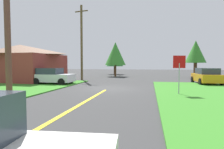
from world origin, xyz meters
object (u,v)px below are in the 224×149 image
stop_sign (179,67)px  oak_tree_right (196,52)px  parked_car_near_building (53,76)px  utility_pole_mid (82,42)px  car_on_crossroad (206,76)px  oak_tree_left (115,54)px  barn (20,63)px  utility_pole_near (7,26)px  pine_tree_center (115,57)px

stop_sign → oak_tree_right: 17.47m
parked_car_near_building → utility_pole_mid: utility_pole_mid is taller
car_on_crossroad → oak_tree_left: 15.10m
oak_tree_left → barn: (-9.62, -10.41, -1.56)m
stop_sign → utility_pole_near: bearing=0.6°
utility_pole_mid → oak_tree_left: 8.09m
parked_car_near_building → car_on_crossroad: bearing=12.9°
car_on_crossroad → oak_tree_left: size_ratio=0.74×
utility_pole_mid → barn: size_ratio=1.02×
parked_car_near_building → utility_pole_mid: (0.99, 5.54, 4.03)m
stop_sign → utility_pole_mid: size_ratio=0.27×
oak_tree_left → barn: 14.26m
car_on_crossroad → barn: 20.78m
car_on_crossroad → utility_pole_mid: (-14.12, 2.38, 4.03)m
pine_tree_center → barn: 18.86m
utility_pole_near → pine_tree_center: 26.59m
parked_car_near_building → oak_tree_left: size_ratio=0.70×
utility_pole_near → utility_pole_mid: bearing=89.9°
utility_pole_mid → oak_tree_left: (3.00, 7.43, -1.12)m
car_on_crossroad → oak_tree_left: (-11.11, 9.80, 2.91)m
car_on_crossroad → utility_pole_near: size_ratio=0.49×
utility_pole_near → oak_tree_left: size_ratio=1.52×
barn → utility_pole_mid: bearing=24.3°
stop_sign → utility_pole_near: (-10.40, -2.59, 2.51)m
parked_car_near_building → stop_sign: bearing=-20.5°
parked_car_near_building → oak_tree_left: (3.99, 12.97, 2.91)m
barn → pine_tree_center: bearing=63.8°
car_on_crossroad → utility_pole_near: bearing=123.3°
stop_sign → car_on_crossroad: stop_sign is taller
car_on_crossroad → utility_pole_mid: 14.87m
utility_pole_mid → oak_tree_left: bearing=68.0°
oak_tree_left → pine_tree_center: (-1.30, 6.47, -0.30)m
utility_pole_mid → stop_sign: bearing=-44.1°
stop_sign → utility_pole_mid: 14.74m
utility_pole_mid → utility_pole_near: bearing=-90.1°
parked_car_near_building → oak_tree_right: bearing=38.3°
oak_tree_left → pine_tree_center: size_ratio=1.07×
utility_pole_mid → pine_tree_center: size_ratio=1.79×
utility_pole_near → pine_tree_center: size_ratio=1.61×
car_on_crossroad → oak_tree_left: oak_tree_left is taller
oak_tree_left → oak_tree_right: size_ratio=1.02×
utility_pole_near → oak_tree_right: bearing=52.0°
stop_sign → oak_tree_right: bearing=-119.1°
stop_sign → oak_tree_right: oak_tree_right is taller
utility_pole_near → utility_pole_mid: 12.63m
utility_pole_near → oak_tree_left: bearing=81.4°
car_on_crossroad → pine_tree_center: bearing=34.7°
utility_pole_mid → oak_tree_right: (15.06, 6.68, -1.03)m
pine_tree_center → oak_tree_right: oak_tree_right is taller
car_on_crossroad → stop_sign: bearing=151.3°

